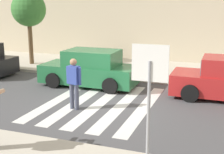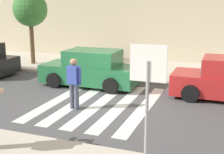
{
  "view_description": "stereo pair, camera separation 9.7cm",
  "coord_description": "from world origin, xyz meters",
  "px_view_note": "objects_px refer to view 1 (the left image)",
  "views": [
    {
      "loc": [
        3.99,
        -9.6,
        3.51
      ],
      "look_at": [
        0.6,
        -0.2,
        1.1
      ],
      "focal_mm": 50.0,
      "sensor_mm": 36.0,
      "label": 1
    },
    {
      "loc": [
        4.08,
        -9.57,
        3.51
      ],
      "look_at": [
        0.6,
        -0.2,
        1.1
      ],
      "focal_mm": 50.0,
      "sensor_mm": 36.0,
      "label": 2
    }
  ],
  "objects_px": {
    "stop_sign": "(150,78)",
    "pedestrian_crossing": "(74,81)",
    "street_tree_west": "(29,10)",
    "parked_car_green": "(90,69)"
  },
  "relations": [
    {
      "from": "pedestrian_crossing",
      "to": "parked_car_green",
      "type": "height_order",
      "value": "pedestrian_crossing"
    },
    {
      "from": "stop_sign",
      "to": "pedestrian_crossing",
      "type": "bearing_deg",
      "value": 137.92
    },
    {
      "from": "street_tree_west",
      "to": "parked_car_green",
      "type": "bearing_deg",
      "value": -29.92
    },
    {
      "from": "pedestrian_crossing",
      "to": "parked_car_green",
      "type": "distance_m",
      "value": 3.06
    },
    {
      "from": "stop_sign",
      "to": "pedestrian_crossing",
      "type": "relative_size",
      "value": 1.48
    },
    {
      "from": "stop_sign",
      "to": "street_tree_west",
      "type": "distance_m",
      "value": 12.3
    },
    {
      "from": "pedestrian_crossing",
      "to": "parked_car_green",
      "type": "relative_size",
      "value": 0.42
    },
    {
      "from": "stop_sign",
      "to": "pedestrian_crossing",
      "type": "distance_m",
      "value": 4.42
    },
    {
      "from": "parked_car_green",
      "to": "pedestrian_crossing",
      "type": "bearing_deg",
      "value": -76.28
    },
    {
      "from": "parked_car_green",
      "to": "stop_sign",
      "type": "bearing_deg",
      "value": -56.17
    }
  ]
}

